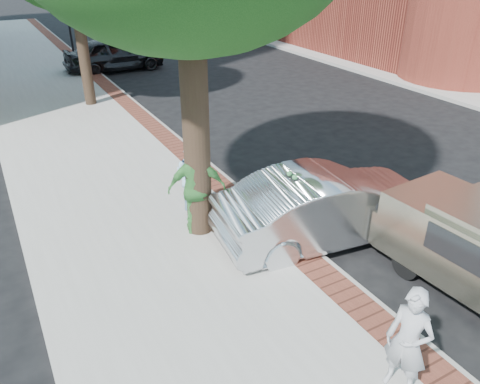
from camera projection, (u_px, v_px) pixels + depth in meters
ground at (273, 274)px, 8.75m from camera, size 120.00×120.00×0.00m
sidewalk at (90, 145)px, 14.26m from camera, size 5.00×60.00×0.15m
brick_strip at (158, 130)px, 15.17m from camera, size 0.60×60.00×0.01m
curb at (168, 131)px, 15.35m from camera, size 0.10×60.00×0.15m
sidewalk_far at (447, 80)px, 21.13m from camera, size 5.00×60.00×0.15m
signal_near at (67, 13)px, 25.10m from camera, size 0.70×0.15×3.80m
signal_far at (253, 2)px, 30.08m from camera, size 0.70×0.15×3.80m
parking_meter at (291, 192)px, 9.09m from camera, size 0.12×0.32×1.47m
person_gray at (408, 342)px, 5.98m from camera, size 0.55×0.68×1.62m
person_officer at (192, 176)px, 10.28m from camera, size 0.94×1.01×1.65m
person_green at (197, 189)px, 9.36m from camera, size 1.26×0.88×1.98m
sedan_silver at (328, 206)px, 9.51m from camera, size 4.81×2.14×1.53m
bg_car at (114, 54)px, 22.67m from camera, size 4.74×2.00×1.60m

